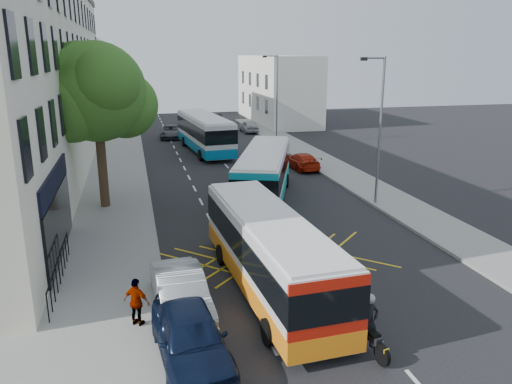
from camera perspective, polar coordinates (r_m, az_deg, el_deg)
ground at (r=16.52m, az=12.83°, el=-14.95°), size 120.00×120.00×0.00m
pavement_left at (r=28.83m, az=-16.79°, el=-1.66°), size 5.00×70.00×0.15m
pavement_right at (r=32.13m, az=12.95°, el=0.36°), size 3.00×70.00×0.15m
terrace_main at (r=37.80m, az=-25.54°, el=11.78°), size 8.30×45.00×13.50m
terrace_far at (r=68.05m, az=-20.50°, el=11.85°), size 8.00×20.00×10.00m
building_right at (r=63.28m, az=2.43°, el=11.68°), size 6.00×18.00×8.00m
street_tree at (r=27.67m, az=-17.84°, el=10.72°), size 6.30×5.70×8.80m
lamp_near at (r=28.04m, az=13.86°, el=7.61°), size 1.45×0.15×8.00m
lamp_far at (r=46.58m, az=2.29°, el=11.05°), size 1.45×0.15×8.00m
railings at (r=19.63m, az=-21.58°, el=-8.25°), size 0.08×5.60×1.14m
bus_near at (r=17.85m, az=1.54°, el=-6.82°), size 2.88×10.17×2.83m
bus_mid at (r=28.98m, az=0.92°, el=2.12°), size 5.90×10.60×2.93m
bus_far at (r=43.66m, az=-5.88°, el=6.76°), size 3.60×11.36×3.14m
motorbike at (r=14.96m, az=12.67°, el=-14.60°), size 0.72×2.06×1.84m
parked_car_blue at (r=14.40m, az=-7.49°, el=-16.03°), size 2.19×4.66×1.54m
parked_car_silver at (r=16.81m, az=-8.61°, el=-11.32°), size 1.86×4.54×1.46m
red_hatchback at (r=37.12m, az=5.25°, el=3.55°), size 1.91×4.20×1.19m
distant_car_grey at (r=51.51m, az=-9.68°, el=6.81°), size 2.54×4.75×1.27m
distant_car_silver at (r=54.53m, az=-0.82°, el=7.51°), size 1.60×3.79×1.28m
distant_car_dark at (r=61.76m, az=-4.84°, el=8.40°), size 1.83×3.99×1.27m
pedestrian_far at (r=16.09m, az=-13.47°, el=-12.13°), size 0.95×0.83×1.54m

